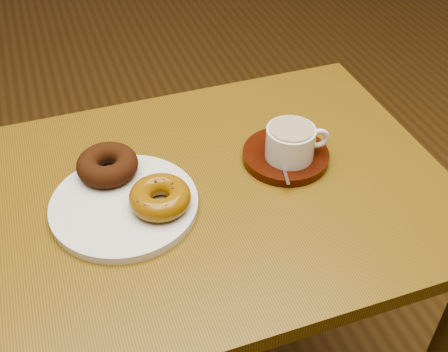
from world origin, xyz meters
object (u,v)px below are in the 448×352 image
object	(u,v)px
cafe_table	(214,235)
coffee_cup	(291,142)
donut_plate	(124,205)
saucer	(286,156)

from	to	relation	value
cafe_table	coffee_cup	world-z (taller)	coffee_cup
donut_plate	saucer	world-z (taller)	saucer
cafe_table	saucer	bearing A→B (deg)	10.80
cafe_table	saucer	xyz separation A→B (m)	(0.15, 0.03, 0.13)
cafe_table	donut_plate	size ratio (longest dim) A/B	3.35
donut_plate	saucer	xyz separation A→B (m)	(0.31, 0.03, 0.00)
cafe_table	coffee_cup	xyz separation A→B (m)	(0.15, 0.02, 0.17)
cafe_table	donut_plate	bearing A→B (deg)	-179.98
cafe_table	saucer	size ratio (longest dim) A/B	5.23
saucer	coffee_cup	world-z (taller)	coffee_cup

